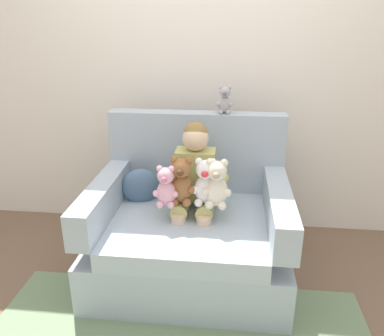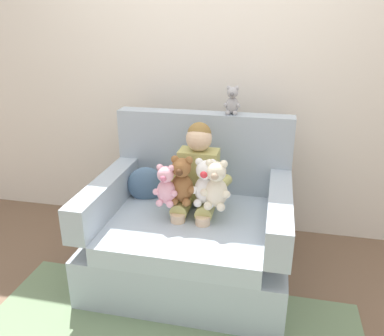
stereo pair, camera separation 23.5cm
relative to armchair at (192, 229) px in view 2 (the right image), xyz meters
name	(u,v)px [view 2 (the right image)]	position (x,y,z in m)	size (l,w,h in m)	color
ground_plane	(191,273)	(0.00, -0.05, -0.32)	(8.00, 8.00, 0.00)	brown
back_wall	(213,68)	(0.00, 0.75, 0.98)	(6.00, 0.10, 2.60)	silver
armchair	(192,229)	(0.00, 0.00, 0.00)	(1.26, 1.02, 1.04)	#9EADBC
seated_child	(197,180)	(0.02, 0.04, 0.35)	(0.45, 0.39, 0.82)	tan
plush_pink	(166,186)	(-0.14, -0.14, 0.37)	(0.16, 0.13, 0.27)	#EAA8BC
plush_cream	(216,186)	(0.17, -0.11, 0.39)	(0.19, 0.15, 0.31)	silver
plush_brown	(182,181)	(-0.05, -0.09, 0.39)	(0.19, 0.15, 0.31)	brown
plush_white	(205,184)	(0.10, -0.09, 0.39)	(0.18, 0.15, 0.30)	white
plush_grey_on_backrest	(232,101)	(0.19, 0.39, 0.81)	(0.12, 0.10, 0.20)	#9E9EA3
throw_pillow	(146,184)	(-0.37, 0.15, 0.24)	(0.26, 0.12, 0.26)	slate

